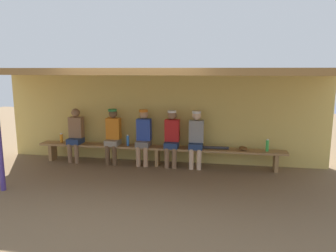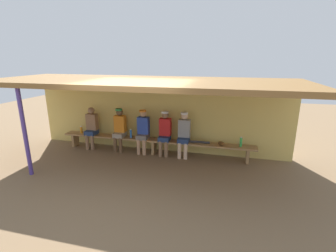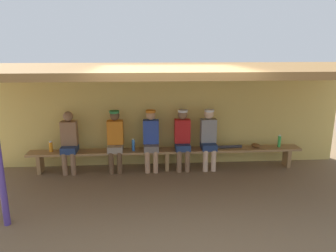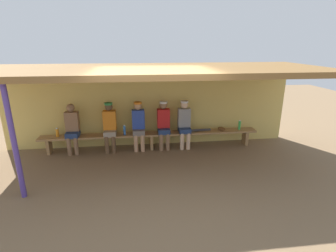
% 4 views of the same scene
% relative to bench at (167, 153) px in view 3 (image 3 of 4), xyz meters
% --- Properties ---
extents(ground_plane, '(24.00, 24.00, 0.00)m').
position_rel_bench_xyz_m(ground_plane, '(0.00, -1.55, -0.39)').
color(ground_plane, brown).
extents(back_wall, '(8.00, 0.20, 2.20)m').
position_rel_bench_xyz_m(back_wall, '(0.00, 0.45, 0.71)').
color(back_wall, '#D8BC60').
rests_on(back_wall, ground).
extents(dugout_roof, '(8.00, 2.80, 0.12)m').
position_rel_bench_xyz_m(dugout_roof, '(0.00, -0.85, 1.87)').
color(dugout_roof, brown).
rests_on(dugout_roof, back_wall).
extents(bench, '(6.00, 0.36, 0.46)m').
position_rel_bench_xyz_m(bench, '(0.00, 0.00, 0.00)').
color(bench, '#9E7547').
rests_on(bench, ground).
extents(player_in_blue, '(0.34, 0.42, 1.34)m').
position_rel_bench_xyz_m(player_in_blue, '(-0.34, 0.00, 0.36)').
color(player_in_blue, slate).
rests_on(player_in_blue, ground).
extents(player_shirtless_tan, '(0.34, 0.42, 1.34)m').
position_rel_bench_xyz_m(player_shirtless_tan, '(0.35, 0.00, 0.36)').
color(player_shirtless_tan, navy).
rests_on(player_shirtless_tan, ground).
extents(player_with_sunglasses, '(0.34, 0.42, 1.34)m').
position_rel_bench_xyz_m(player_with_sunglasses, '(0.93, 0.00, 0.36)').
color(player_with_sunglasses, navy).
rests_on(player_with_sunglasses, ground).
extents(player_middle, '(0.34, 0.42, 1.34)m').
position_rel_bench_xyz_m(player_middle, '(-1.12, 0.00, 0.36)').
color(player_middle, gray).
rests_on(player_middle, ground).
extents(player_in_red, '(0.34, 0.42, 1.34)m').
position_rel_bench_xyz_m(player_in_red, '(-2.10, 0.00, 0.34)').
color(player_in_red, navy).
rests_on(player_in_red, ground).
extents(water_bottle_orange, '(0.07, 0.07, 0.28)m').
position_rel_bench_xyz_m(water_bottle_orange, '(2.54, 0.00, 0.21)').
color(water_bottle_orange, green).
rests_on(water_bottle_orange, bench).
extents(water_bottle_clear, '(0.07, 0.07, 0.28)m').
position_rel_bench_xyz_m(water_bottle_clear, '(-0.73, -0.04, 0.20)').
color(water_bottle_clear, blue).
rests_on(water_bottle_clear, bench).
extents(water_bottle_blue, '(0.08, 0.08, 0.24)m').
position_rel_bench_xyz_m(water_bottle_blue, '(-2.50, 0.02, 0.19)').
color(water_bottle_blue, orange).
rests_on(water_bottle_blue, bench).
extents(baseball_glove_tan, '(0.27, 0.29, 0.09)m').
position_rel_bench_xyz_m(baseball_glove_tan, '(2.01, 0.00, 0.12)').
color(baseball_glove_tan, brown).
rests_on(baseball_glove_tan, bench).
extents(baseball_bat, '(0.78, 0.10, 0.07)m').
position_rel_bench_xyz_m(baseball_bat, '(1.30, -0.00, 0.11)').
color(baseball_bat, '#333338').
rests_on(baseball_bat, bench).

